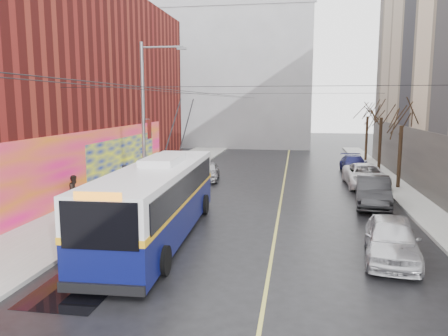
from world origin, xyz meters
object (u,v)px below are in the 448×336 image
Objects in this scene: streetlight_pole at (146,117)px; tree_mid at (382,108)px; parked_car_b at (373,192)px; tree_near at (402,114)px; following_car at (208,171)px; parked_car_c at (365,176)px; pedestrian_a at (126,178)px; trolleybus at (158,199)px; tree_far at (368,108)px; pedestrian_b at (75,190)px; parked_car_d at (354,164)px; parked_car_a at (392,239)px.

streetlight_pole is 19.96m from tree_mid.
parked_car_b is at bearing -101.37° from tree_mid.
streetlight_pole reaches higher than tree_near.
following_car is (-13.07, -5.75, -4.57)m from tree_mid.
parked_car_b is at bearing -37.94° from following_car.
streetlight_pole is 1.62× the size of parked_car_c.
tree_near is at bearing -86.99° from pedestrian_a.
streetlight_pole is at bearing -112.67° from following_car.
tree_far is at bearing 62.51° from trolleybus.
tree_near is 0.51× the size of trolleybus.
tree_near is at bearing -51.40° from pedestrian_b.
trolleybus is 3.13× the size of following_car.
streetlight_pole is 16.28m from tree_near.
pedestrian_b is at bearing -162.55° from parked_car_b.
tree_mid reaches higher than tree_far.
trolleybus is (-12.41, -12.49, -3.34)m from tree_near.
following_car is at bearing -47.26° from pedestrian_a.
parked_car_d is (0.45, 11.95, -0.12)m from parked_car_b.
following_car is at bearing 174.55° from tree_near.
trolleybus is at bearing -110.35° from pedestrian_b.
parked_car_d is at bearing 88.78° from parked_car_c.
tree_far is 3.94× the size of pedestrian_b.
trolleybus is 7.29× the size of pedestrian_a.
tree_near reaches higher than parked_car_b.
parked_car_b is (12.69, 0.81, -4.03)m from streetlight_pole.
parked_car_a reaches higher than parked_car_d.
tree_mid reaches higher than trolleybus.
parked_car_d is 18.80m from pedestrian_a.
following_car is at bearing 155.14° from parked_car_b.
following_car is 2.33× the size of pedestrian_a.
tree_mid reaches higher than parked_car_a.
tree_far is 3.82× the size of pedestrian_a.
parked_car_c is (10.41, 13.06, -0.86)m from trolleybus.
parked_car_b is 11.96m from parked_car_d.
pedestrian_a is at bearing -3.92° from pedestrian_b.
pedestrian_b is at bearing -144.94° from streetlight_pole.
tree_mid is 24.35m from pedestrian_b.
tree_mid is 1.20× the size of parked_car_c.
following_car is (-10.61, 6.44, -0.14)m from parked_car_b.
following_car is 2.40× the size of pedestrian_b.
tree_mid is at bearing 85.02° from parked_car_b.
parked_car_d is 2.79× the size of pedestrian_a.
parked_car_b is 2.98× the size of pedestrian_b.
parked_car_a is 0.93× the size of parked_car_b.
parked_car_d is (13.14, 12.76, -4.15)m from streetlight_pole.
tree_mid reaches higher than parked_car_b.
tree_mid is (15.14, 13.00, 0.41)m from streetlight_pole.
parked_car_b is 5.78m from parked_car_c.
parked_car_d is (10.41, 19.25, -0.94)m from trolleybus.
parked_car_a is (9.21, -1.25, -0.85)m from trolleybus.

